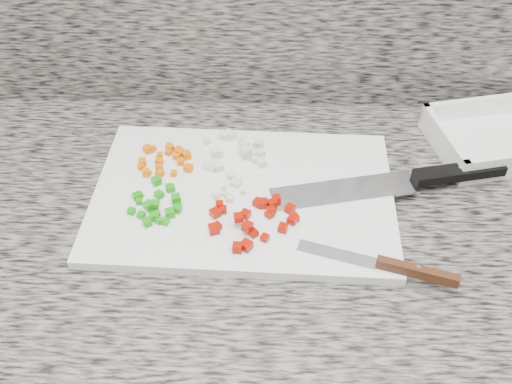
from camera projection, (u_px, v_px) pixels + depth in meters
cabinet at (271, 373)px, 1.18m from camera, size 3.92×0.62×0.86m
countertop at (276, 226)px, 0.87m from camera, size 3.96×0.64×0.04m
cutting_board at (243, 196)px, 0.88m from camera, size 0.47×0.32×0.02m
carrot_pile at (166, 159)px, 0.92m from camera, size 0.09×0.09×0.01m
onion_pile at (236, 151)px, 0.93m from camera, size 0.11×0.10×0.02m
green_pepper_pile at (157, 204)px, 0.84m from camera, size 0.08×0.10×0.02m
red_pepper_pile at (253, 219)px, 0.82m from camera, size 0.13×0.11×0.02m
garlic_pile at (229, 189)px, 0.87m from camera, size 0.05×0.06×0.01m
chef_knife at (420, 179)px, 0.88m from camera, size 0.37×0.12×0.02m
paring_knife at (396, 267)px, 0.76m from camera, size 0.21×0.08×0.02m
tray at (501, 138)px, 0.96m from camera, size 0.26×0.21×0.05m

